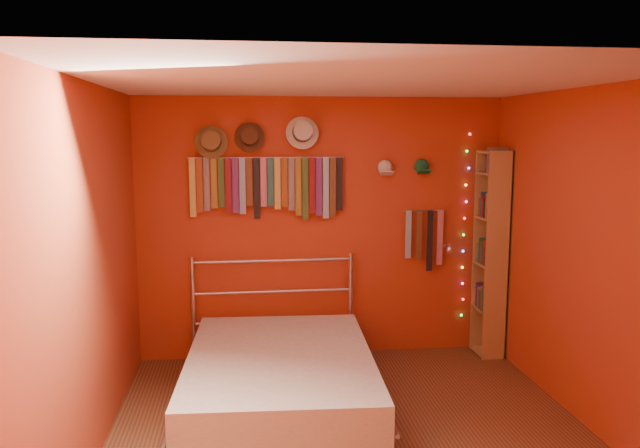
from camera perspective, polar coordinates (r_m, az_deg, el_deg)
name	(u,v)px	position (r m, az deg, el deg)	size (l,w,h in m)	color
ground	(353,437)	(4.73, 3.02, -18.90)	(3.50, 3.50, 0.00)	#522E1C
back_wall	(322,228)	(6.00, 0.18, -0.41)	(3.50, 0.02, 2.50)	#A12A1A
right_wall	(593,260)	(4.92, 23.67, -3.07)	(0.02, 3.50, 2.50)	#A12A1A
left_wall	(91,274)	(4.35, -20.24, -4.31)	(0.02, 3.50, 2.50)	#A12A1A
ceiling	(356,81)	(4.22, 3.29, 12.90)	(3.50, 3.50, 0.02)	white
tie_rack	(268,184)	(5.84, -4.73, 3.67)	(1.45, 0.03, 0.60)	silver
small_tie_rack	(425,235)	(6.16, 9.59, -1.03)	(0.40, 0.03, 0.60)	silver
fedora_olive	(211,141)	(5.79, -9.93, 7.46)	(0.30, 0.17, 0.30)	brown
fedora_brown	(250,136)	(5.79, -6.46, 7.95)	(0.28, 0.15, 0.28)	#482D19
fedora_white	(303,132)	(5.81, -1.60, 8.42)	(0.31, 0.17, 0.30)	beige
cap_white	(385,168)	(6.00, 5.96, 5.14)	(0.16, 0.20, 0.16)	silver
cap_green	(422,166)	(6.09, 9.29, 5.22)	(0.16, 0.20, 0.16)	#176838
fairy_lights	(465,227)	(6.30, 13.10, -0.23)	(0.06, 0.02, 1.83)	#FF3333
reading_lamp	(448,249)	(6.06, 11.65, -2.23)	(0.08, 0.33, 0.10)	silver
bookshelf	(495,252)	(6.26, 15.68, -2.51)	(0.25, 0.34, 2.00)	#A5844A
bed	(280,378)	(5.11, -3.67, -13.85)	(1.64, 2.14, 1.02)	silver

